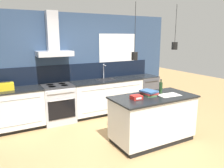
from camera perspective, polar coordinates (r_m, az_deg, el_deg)
ground_plane at (r=4.30m, az=0.21°, el=-15.76°), size 16.00×16.00×0.00m
wall_back at (r=5.66m, az=-9.88°, el=5.32°), size 5.60×2.35×2.60m
counter_run_left at (r=5.26m, az=-25.40°, el=-6.25°), size 1.45×0.64×0.91m
counter_run_sink at (r=5.86m, az=-1.37°, el=-3.19°), size 1.93×0.64×1.31m
oven_range at (r=5.40m, az=-13.88°, el=-4.97°), size 0.72×0.66×0.91m
dishwasher at (r=6.51m, az=8.47°, el=-1.81°), size 0.59×0.65×0.91m
kitchen_island at (r=4.38m, az=10.55°, el=-8.85°), size 1.63×0.83×0.91m
bottle_on_island at (r=4.44m, az=12.61°, el=-0.94°), size 0.07×0.07×0.29m
book_stack at (r=4.29m, az=9.55°, el=-2.25°), size 0.29×0.37×0.10m
red_supply_box at (r=3.98m, az=6.39°, el=-3.48°), size 0.20×0.16×0.07m
paper_pile at (r=4.38m, az=14.68°, el=-2.80°), size 0.45×0.29×0.01m
yellow_toolbox at (r=5.12m, az=-26.15°, el=-0.63°), size 0.34×0.18×0.19m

